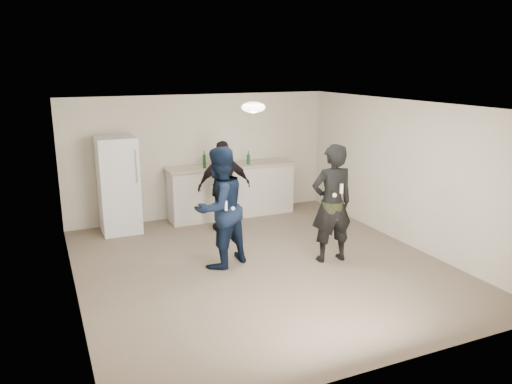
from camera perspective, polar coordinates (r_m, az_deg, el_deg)
name	(u,v)px	position (r m, az deg, el deg)	size (l,w,h in m)	color
floor	(261,265)	(7.95, 0.59, -8.38)	(6.00, 6.00, 0.00)	#6B5B4C
ceiling	(262,105)	(7.36, 0.64, 9.88)	(6.00, 6.00, 0.00)	silver
wall_back	(201,156)	(10.30, -6.32, 4.09)	(6.00, 6.00, 0.00)	beige
wall_front	(387,256)	(5.11, 14.78, -7.12)	(6.00, 6.00, 0.00)	beige
wall_left	(69,209)	(6.93, -20.59, -1.87)	(6.00, 6.00, 0.00)	beige
wall_right	(406,173)	(9.02, 16.74, 2.08)	(6.00, 6.00, 0.00)	beige
counter	(232,191)	(10.33, -2.80, 0.07)	(2.60, 0.56, 1.05)	beige
counter_top	(231,166)	(10.21, -2.84, 3.03)	(2.68, 0.64, 0.04)	#C4AE98
fridge	(118,185)	(9.62, -15.45, 0.77)	(0.70, 0.70, 1.80)	silver
fridge_handle	(136,166)	(9.22, -13.54, 2.87)	(0.02, 0.02, 0.60)	silver
ceiling_dome	(253,107)	(7.63, -0.31, 9.67)	(0.36, 0.36, 0.16)	white
shaker	(220,161)	(10.14, -4.18, 3.54)	(0.08, 0.08, 0.17)	silver
man	(220,208)	(7.67, -4.19, -1.80)	(0.92, 0.71, 1.89)	#102344
woman	(332,204)	(7.95, 8.67, -1.31)	(0.69, 0.45, 1.90)	black
camo_shorts	(332,210)	(7.97, 8.64, -2.01)	(0.34, 0.34, 0.28)	#2C3518
spectator	(224,186)	(9.35, -3.64, 0.64)	(1.01, 0.42, 1.72)	black
remote_man	(226,206)	(7.39, -3.47, -1.57)	(0.04, 0.04, 0.15)	white
nunchuk_man	(233,209)	(7.48, -2.68, -1.92)	(0.07, 0.07, 0.07)	white
remote_woman	(341,189)	(7.67, 9.75, 0.38)	(0.04, 0.04, 0.15)	white
nunchuk_woman	(335,195)	(7.66, 8.97, -0.37)	(0.07, 0.07, 0.07)	silver
bottle_cluster	(225,160)	(10.13, -3.56, 3.65)	(1.01, 0.32, 0.27)	brown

